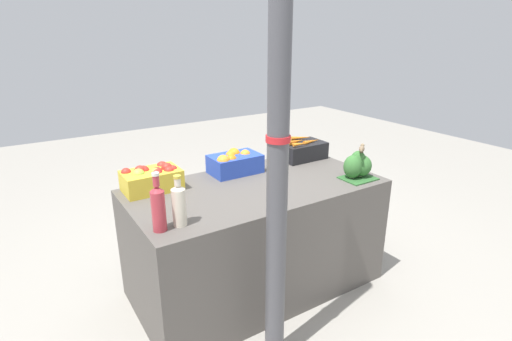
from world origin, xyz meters
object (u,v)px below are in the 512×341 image
object	(u,v)px
support_pole	(278,162)
juice_bottle_ruby	(158,207)
apple_crate	(152,178)
orange_crate	(234,162)
juice_bottle_cloudy	(179,204)
broccoli_pile	(357,166)
carrot_crate	(302,150)
sparrow_bird	(362,148)

from	to	relation	value
support_pole	juice_bottle_ruby	xyz separation A→B (m)	(-0.46, 0.35, -0.25)
apple_crate	orange_crate	xyz separation A→B (m)	(0.59, -0.00, -0.00)
juice_bottle_ruby	juice_bottle_cloudy	xyz separation A→B (m)	(0.11, 0.00, -0.01)
broccoli_pile	juice_bottle_cloudy	bearing A→B (deg)	-179.68
juice_bottle_cloudy	juice_bottle_ruby	bearing A→B (deg)	180.00
carrot_crate	orange_crate	bearing A→B (deg)	179.95
apple_crate	juice_bottle_ruby	size ratio (longest dim) A/B	1.13
sparrow_bird	apple_crate	bearing A→B (deg)	117.66
support_pole	sparrow_bird	bearing A→B (deg)	20.06
support_pole	broccoli_pile	xyz separation A→B (m)	(0.91, 0.36, -0.29)
support_pole	orange_crate	size ratio (longest dim) A/B	6.52
juice_bottle_cloudy	sparrow_bird	distance (m)	1.27
broccoli_pile	sparrow_bird	distance (m)	0.13
support_pole	juice_bottle_ruby	size ratio (longest dim) A/B	7.38
apple_crate	orange_crate	size ratio (longest dim) A/B	1.00
orange_crate	broccoli_pile	distance (m)	0.83
carrot_crate	juice_bottle_ruby	xyz separation A→B (m)	(-1.32, -0.53, 0.06)
apple_crate	carrot_crate	size ratio (longest dim) A/B	1.00
support_pole	broccoli_pile	size ratio (longest dim) A/B	10.21
carrot_crate	broccoli_pile	distance (m)	0.53
carrot_crate	juice_bottle_ruby	world-z (taller)	juice_bottle_ruby
apple_crate	juice_bottle_ruby	world-z (taller)	juice_bottle_ruby
orange_crate	sparrow_bird	size ratio (longest dim) A/B	3.02
orange_crate	juice_bottle_ruby	xyz separation A→B (m)	(-0.73, -0.53, 0.05)
apple_crate	carrot_crate	xyz separation A→B (m)	(1.18, -0.00, -0.01)
support_pole	broccoli_pile	world-z (taller)	support_pole
juice_bottle_ruby	broccoli_pile	bearing A→B (deg)	0.30
broccoli_pile	juice_bottle_ruby	distance (m)	1.37
apple_crate	orange_crate	bearing A→B (deg)	-0.04
support_pole	juice_bottle_ruby	distance (m)	0.63
carrot_crate	support_pole	bearing A→B (deg)	-134.41
orange_crate	sparrow_bird	xyz separation A→B (m)	(0.64, -0.55, 0.13)
orange_crate	juice_bottle_cloudy	distance (m)	0.82
orange_crate	carrot_crate	size ratio (longest dim) A/B	1.00
broccoli_pile	juice_bottle_cloudy	world-z (taller)	juice_bottle_cloudy
orange_crate	juice_bottle_cloudy	bearing A→B (deg)	-139.40
broccoli_pile	sparrow_bird	bearing A→B (deg)	-74.36
carrot_crate	broccoli_pile	xyz separation A→B (m)	(0.04, -0.53, 0.02)
carrot_crate	sparrow_bird	size ratio (longest dim) A/B	3.02
sparrow_bird	carrot_crate	bearing A→B (deg)	56.85
support_pole	sparrow_bird	distance (m)	0.99
carrot_crate	sparrow_bird	bearing A→B (deg)	-85.00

